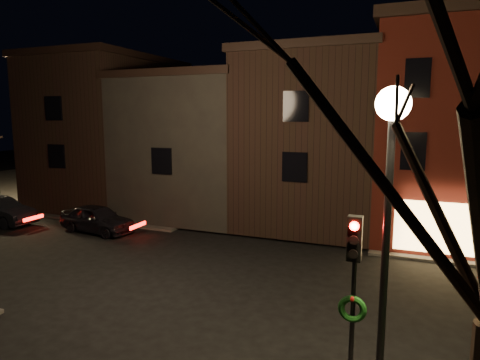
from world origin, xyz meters
name	(u,v)px	position (x,y,z in m)	size (l,w,h in m)	color
ground	(217,279)	(0.00, 0.00, 0.00)	(120.00, 120.00, 0.00)	black
sidewalk_far_left	(118,178)	(-20.00, 20.00, 0.06)	(30.00, 30.00, 0.12)	#2D2B28
corner_building	(445,130)	(8.00, 9.47, 5.40)	(6.50, 8.50, 10.50)	#51140E
row_building_a	(318,138)	(1.50, 10.50, 4.83)	(7.30, 10.30, 9.40)	black
row_building_b	(204,144)	(-5.75, 10.50, 4.33)	(7.80, 10.30, 8.40)	black
row_building_c	(111,130)	(-13.00, 10.50, 5.08)	(7.30, 10.30, 9.90)	black
street_lamp_near	(390,168)	(6.20, -6.00, 5.18)	(0.60, 0.60, 6.48)	black
traffic_signal	(353,282)	(5.60, -5.51, 2.81)	(0.58, 0.38, 4.05)	black
parked_car_a	(97,219)	(-8.65, 3.64, 0.73)	(1.72, 4.27, 1.46)	black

